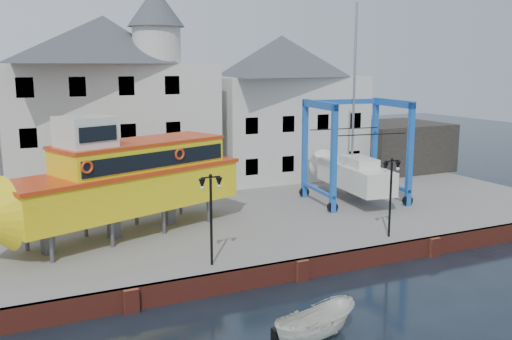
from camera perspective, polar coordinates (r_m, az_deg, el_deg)
name	(u,v)px	position (r m, az deg, el deg)	size (l,w,h in m)	color
ground	(301,280)	(27.23, 4.55, -10.93)	(140.00, 140.00, 0.00)	black
hardstanding	(215,215)	(36.52, -4.14, -4.49)	(44.00, 22.00, 1.00)	slate
quay_wall	(300,269)	(27.13, 4.45, -9.88)	(44.00, 0.47, 1.00)	maroon
building_white_main	(109,102)	(41.12, -14.48, 6.56)	(14.00, 8.30, 14.00)	beige
building_white_right	(281,106)	(46.44, 2.53, 6.38)	(12.00, 8.00, 11.20)	beige
shed_dark	(394,146)	(50.71, 13.60, 2.36)	(8.00, 7.00, 4.00)	black
lamp_post_left	(211,197)	(25.36, -4.54, -2.67)	(1.12, 0.32, 4.20)	black
lamp_post_right	(391,178)	(30.32, 13.38, -0.74)	(1.12, 0.32, 4.20)	black
tour_boat	(112,181)	(30.25, -14.16, -1.05)	(15.11, 8.48, 6.45)	#59595E
travel_lift	(350,167)	(38.69, 9.34, 0.26)	(6.51, 8.69, 12.83)	#165DA6
motorboat_a	(315,339)	(21.93, 5.93, -16.50)	(1.37, 3.65, 1.41)	silver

